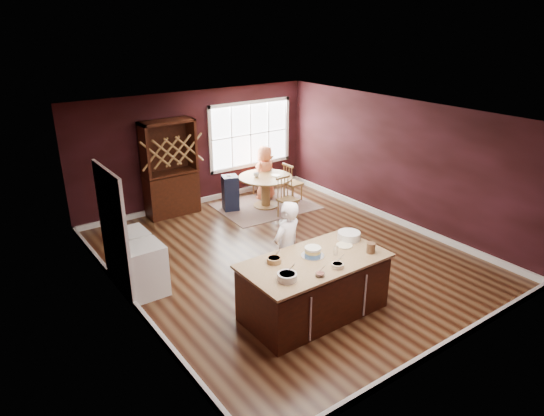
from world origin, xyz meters
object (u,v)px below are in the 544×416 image
(dining_table, at_px, (266,185))
(high_chair, at_px, (230,192))
(seated_woman, at_px, (265,173))
(washer, at_px, (145,270))
(chair_north, at_px, (262,175))
(kitchen_island, at_px, (314,288))
(baker, at_px, (287,249))
(layer_cake, at_px, (313,252))
(dryer, at_px, (131,255))
(hutch, at_px, (170,168))
(toddler, at_px, (230,176))
(chair_south, at_px, (288,198))
(chair_east, at_px, (293,182))

(dining_table, height_order, high_chair, high_chair)
(dining_table, bearing_deg, seated_woman, 56.53)
(high_chair, bearing_deg, washer, -124.45)
(high_chair, bearing_deg, chair_north, 37.52)
(dining_table, bearing_deg, chair_north, 60.71)
(kitchen_island, height_order, baker, baker)
(kitchen_island, xyz_separation_m, washer, (-1.85, 2.02, -0.00))
(layer_cake, height_order, dryer, layer_cake)
(hutch, bearing_deg, toddler, -22.63)
(chair_south, relative_size, chair_north, 0.92)
(hutch, bearing_deg, baker, -89.36)
(chair_north, relative_size, seated_woman, 0.76)
(layer_cake, bearing_deg, washer, 134.82)
(seated_woman, distance_m, washer, 4.83)
(baker, xyz_separation_m, washer, (-1.88, 1.31, -0.37))
(chair_north, bearing_deg, washer, 12.43)
(chair_east, height_order, toddler, chair_east)
(kitchen_island, relative_size, dining_table, 1.75)
(chair_east, xyz_separation_m, chair_north, (-0.37, 0.78, 0.03))
(seated_woman, xyz_separation_m, toddler, (-1.04, -0.09, 0.14))
(seated_woman, bearing_deg, toddler, -11.31)
(toddler, bearing_deg, baker, -107.78)
(kitchen_island, distance_m, layer_cake, 0.56)
(washer, bearing_deg, kitchen_island, -47.49)
(kitchen_island, relative_size, dryer, 2.54)
(chair_east, relative_size, hutch, 0.44)
(washer, bearing_deg, hutch, 58.12)
(dining_table, xyz_separation_m, chair_north, (0.42, 0.75, -0.02))
(washer, bearing_deg, high_chair, 38.08)
(kitchen_island, xyz_separation_m, dryer, (-1.85, 2.66, -0.00))
(washer, bearing_deg, chair_east, 23.81)
(high_chair, distance_m, dryer, 3.50)
(baker, height_order, chair_east, baker)
(chair_south, distance_m, high_chair, 1.41)
(chair_north, height_order, hutch, hutch)
(baker, height_order, chair_south, baker)
(chair_east, xyz_separation_m, high_chair, (-1.58, 0.34, -0.05))
(baker, xyz_separation_m, chair_east, (2.74, 3.35, -0.32))
(dining_table, height_order, layer_cake, layer_cake)
(seated_woman, distance_m, hutch, 2.36)
(hutch, bearing_deg, chair_east, -17.99)
(layer_cake, distance_m, dryer, 3.23)
(chair_south, bearing_deg, dining_table, 86.98)
(seated_woman, distance_m, high_chair, 1.12)
(chair_north, bearing_deg, hutch, -24.07)
(kitchen_island, height_order, high_chair, kitchen_island)
(high_chair, bearing_deg, chair_east, 5.29)
(baker, distance_m, toddler, 3.92)
(kitchen_island, xyz_separation_m, layer_cake, (0.05, 0.11, 0.55))
(kitchen_island, height_order, chair_east, chair_east)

